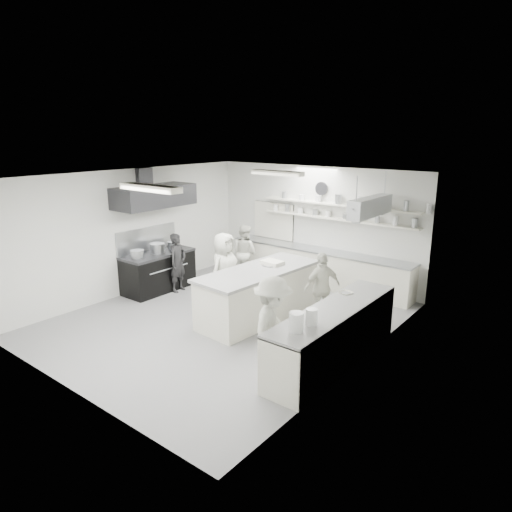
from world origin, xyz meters
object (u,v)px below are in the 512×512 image
Objects in this scene: prep_island at (259,295)px; cook_back at (245,252)px; stove at (159,272)px; right_counter at (334,336)px; back_counter at (317,267)px; cook_stove at (178,263)px.

cook_back reaches higher than prep_island.
stove is 5.28m from right_counter.
stove is at bearing 62.33° from cook_back.
right_counter is 1.19× the size of prep_island.
stove is 1.21× the size of cook_back.
stove is 0.55× the size of right_counter.
prep_island reaches higher than back_counter.
cook_back reaches higher than right_counter.
right_counter is 4.84m from cook_back.
cook_stove reaches higher than back_counter.
right_counter is at bearing -6.52° from stove.
right_counter is (2.35, -3.40, 0.01)m from back_counter.
cook_stove is at bearing -133.66° from back_counter.
cook_stove is 0.98× the size of cook_back.
prep_island is 1.90× the size of cook_stove.
back_counter is 1.81× the size of prep_island.
cook_stove reaches higher than prep_island.
cook_back reaches higher than back_counter.
back_counter is at bearing 43.99° from stove.
stove is 2.31m from cook_back.
right_counter is at bearing -109.38° from cook_stove.
cook_stove is at bearing -178.57° from prep_island.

